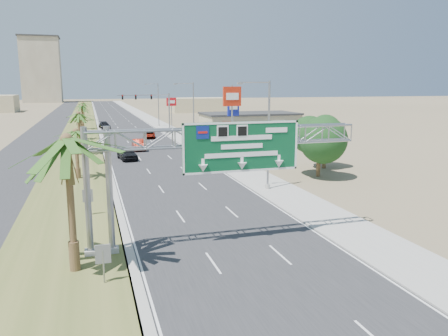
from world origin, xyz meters
TOP-DOWN VIEW (x-y plane):
  - ground at (0.00, 0.00)m, footprint 600.00×600.00m
  - road at (0.00, 110.00)m, footprint 12.00×300.00m
  - sidewalk_right at (8.50, 110.00)m, footprint 4.00×300.00m
  - median_grass at (-10.00, 110.00)m, footprint 7.00×300.00m
  - opposing_road at (-17.00, 110.00)m, footprint 8.00×300.00m
  - sign_gantry at (-1.06, 9.93)m, footprint 16.75×1.24m
  - palm_near at (-9.20, 8.00)m, footprint 5.70×5.70m
  - palm_row_b at (-9.50, 32.00)m, footprint 3.99×3.99m
  - palm_row_c at (-9.50, 48.00)m, footprint 3.99×3.99m
  - palm_row_d at (-9.50, 66.00)m, footprint 3.99×3.99m
  - palm_row_e at (-9.50, 85.00)m, footprint 3.99×3.99m
  - palm_row_f at (-9.50, 110.00)m, footprint 3.99×3.99m
  - streetlight_near at (7.30, 22.00)m, footprint 3.27×0.44m
  - streetlight_mid at (7.30, 52.00)m, footprint 3.27×0.44m
  - streetlight_far at (7.30, 88.00)m, footprint 3.27×0.44m
  - signal_mast at (5.17, 71.97)m, footprint 10.28×0.71m
  - store_building at (22.00, 66.00)m, footprint 18.00×10.00m
  - oak_near at (15.00, 26.00)m, footprint 4.50×4.50m
  - oak_far at (18.00, 30.00)m, footprint 3.50×3.50m
  - median_signback_a at (-7.80, 6.00)m, footprint 0.75×0.08m
  - median_signback_b at (-8.50, 18.00)m, footprint 0.75×0.08m
  - tower_distant at (-32.00, 250.00)m, footprint 20.00×16.00m
  - building_distant_right at (30.00, 140.00)m, footprint 20.00×12.00m
  - car_left_lane at (-3.63, 42.68)m, footprint 2.65×5.18m
  - car_mid_lane at (-1.22, 50.90)m, footprint 1.76×4.98m
  - car_right_lane at (2.19, 65.24)m, footprint 2.67×4.84m
  - car_far at (-4.99, 86.21)m, footprint 2.71×5.25m
  - pole_sign_red_near at (9.00, 37.34)m, footprint 2.42×0.61m
  - pole_sign_blue at (13.00, 48.96)m, footprint 2.00×0.84m
  - pole_sign_red_far at (9.36, 81.44)m, footprint 2.22×0.61m

SIDE VIEW (x-z plane):
  - ground at x=0.00m, z-range 0.00..0.00m
  - road at x=0.00m, z-range 0.00..0.02m
  - opposing_road at x=-17.00m, z-range 0.00..0.02m
  - sidewalk_right at x=8.50m, z-range 0.00..0.10m
  - median_grass at x=-10.00m, z-range 0.00..0.12m
  - car_right_lane at x=2.19m, z-range 0.00..1.28m
  - car_far at x=-4.99m, z-range 0.00..1.46m
  - car_mid_lane at x=-1.22m, z-range 0.00..1.64m
  - car_left_lane at x=-3.63m, z-range 0.00..1.69m
  - median_signback_a at x=-7.80m, z-range 0.41..2.49m
  - median_signback_b at x=-8.50m, z-range 0.41..2.49m
  - store_building at x=22.00m, z-range 0.00..4.00m
  - building_distant_right at x=30.00m, z-range 0.00..5.00m
  - oak_far at x=18.00m, z-range 1.02..6.62m
  - palm_row_d at x=-9.50m, z-range 1.69..7.14m
  - oak_near at x=15.00m, z-range 1.13..7.93m
  - streetlight_near at x=7.30m, z-range -0.31..9.69m
  - streetlight_mid at x=7.30m, z-range -0.31..9.69m
  - streetlight_far at x=7.30m, z-range -0.31..9.69m
  - palm_row_f at x=-9.50m, z-range 1.83..7.58m
  - signal_mast at x=5.17m, z-range 0.85..8.85m
  - palm_row_b at x=-9.50m, z-range 1.93..7.87m
  - palm_row_e at x=-9.50m, z-range 2.02..8.16m
  - pole_sign_red_far at x=9.36m, z-range 1.97..9.02m
  - palm_row_c at x=-9.50m, z-range 2.29..9.04m
  - sign_gantry at x=-1.06m, z-range 2.31..9.81m
  - pole_sign_blue at x=13.00m, z-range 2.02..10.18m
  - palm_near at x=-9.20m, z-range 2.76..11.11m
  - pole_sign_red_near at x=9.00m, z-range 2.81..12.43m
  - tower_distant at x=-32.00m, z-range 0.00..35.00m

